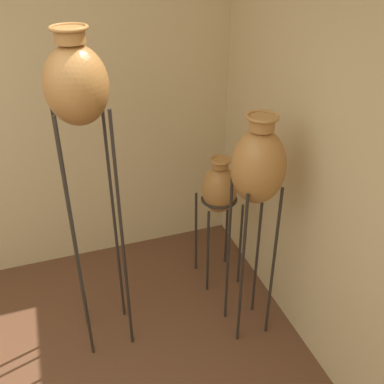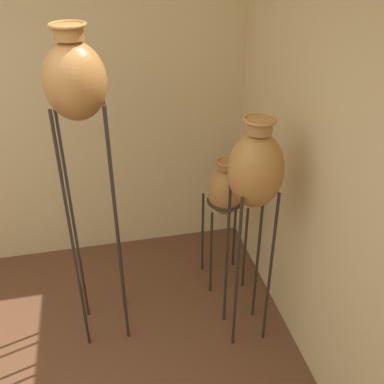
# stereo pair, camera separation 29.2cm
# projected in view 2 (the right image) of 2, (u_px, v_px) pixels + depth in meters

# --- Properties ---
(vase_stand_tall) EXTENTS (0.34, 0.34, 2.12)m
(vase_stand_tall) POSITION_uv_depth(u_px,v_px,m) (76.00, 88.00, 2.40)
(vase_stand_tall) COLOR #28231E
(vase_stand_tall) RESTS_ON ground_plane
(vase_stand_medium) EXTENTS (0.33, 0.33, 1.63)m
(vase_stand_medium) POSITION_uv_depth(u_px,v_px,m) (256.00, 172.00, 2.62)
(vase_stand_medium) COLOR #28231E
(vase_stand_medium) RESTS_ON ground_plane
(vase_stand_short) EXTENTS (0.29, 0.29, 1.09)m
(vase_stand_short) POSITION_uv_depth(u_px,v_px,m) (225.00, 193.00, 3.34)
(vase_stand_short) COLOR #28231E
(vase_stand_short) RESTS_ON ground_plane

